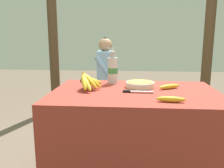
{
  "coord_description": "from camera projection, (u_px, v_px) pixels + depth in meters",
  "views": [
    {
      "loc": [
        -0.03,
        -1.7,
        1.13
      ],
      "look_at": [
        -0.17,
        0.05,
        0.78
      ],
      "focal_mm": 38.0,
      "sensor_mm": 36.0,
      "label": 1
    }
  ],
  "objects": [
    {
      "name": "wooden_bench",
      "position": [
        128.0,
        95.0,
        3.16
      ],
      "size": [
        1.6,
        0.32,
        0.42
      ],
      "color": "#4C3823",
      "rests_on": "ground_plane"
    },
    {
      "name": "knife",
      "position": [
        133.0,
        91.0,
        1.69
      ],
      "size": [
        0.22,
        0.03,
        0.02
      ],
      "rotation": [
        0.0,
        0.0,
        -0.02
      ],
      "color": "#BCBCC1",
      "rests_on": "market_counter"
    },
    {
      "name": "banana_bunch_ripe",
      "position": [
        88.0,
        81.0,
        1.78
      ],
      "size": [
        0.18,
        0.31,
        0.15
      ],
      "color": "#4C381E",
      "rests_on": "market_counter"
    },
    {
      "name": "support_post_near",
      "position": [
        53.0,
        24.0,
        3.49
      ],
      "size": [
        0.14,
        0.14,
        2.6
      ],
      "color": "#4C3823",
      "rests_on": "ground_plane"
    },
    {
      "name": "banana_bunch_green",
      "position": [
        164.0,
        87.0,
        3.1
      ],
      "size": [
        0.18,
        0.3,
        0.12
      ],
      "color": "#4C381E",
      "rests_on": "wooden_bench"
    },
    {
      "name": "loose_banana_side",
      "position": [
        169.0,
        87.0,
        1.81
      ],
      "size": [
        0.18,
        0.13,
        0.04
      ],
      "rotation": [
        0.0,
        0.0,
        0.56
      ],
      "color": "gold",
      "rests_on": "market_counter"
    },
    {
      "name": "serving_bowl",
      "position": [
        140.0,
        84.0,
        1.87
      ],
      "size": [
        0.23,
        0.23,
        0.05
      ],
      "color": "silver",
      "rests_on": "market_counter"
    },
    {
      "name": "seated_vendor",
      "position": [
        102.0,
        74.0,
        3.1
      ],
      "size": [
        0.41,
        0.4,
        1.12
      ],
      "rotation": [
        0.0,
        0.0,
        3.19
      ],
      "color": "#564C60",
      "rests_on": "ground_plane"
    },
    {
      "name": "support_post_far",
      "position": [
        210.0,
        24.0,
        3.31
      ],
      "size": [
        0.14,
        0.14,
        2.6
      ],
      "color": "#4C3823",
      "rests_on": "ground_plane"
    },
    {
      "name": "water_bottle",
      "position": [
        113.0,
        70.0,
        2.01
      ],
      "size": [
        0.09,
        0.09,
        0.3
      ],
      "color": "silver",
      "rests_on": "market_counter"
    },
    {
      "name": "market_counter",
      "position": [
        134.0,
        138.0,
        1.82
      ],
      "size": [
        1.22,
        0.82,
        0.74
      ],
      "color": "maroon",
      "rests_on": "ground_plane"
    },
    {
      "name": "loose_banana_front",
      "position": [
        171.0,
        99.0,
        1.45
      ],
      "size": [
        0.18,
        0.05,
        0.04
      ],
      "rotation": [
        0.0,
        0.0,
        -0.09
      ],
      "color": "gold",
      "rests_on": "market_counter"
    }
  ]
}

